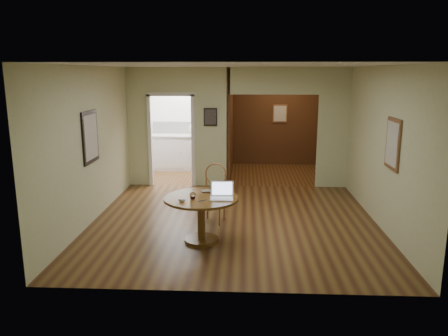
{
  "coord_description": "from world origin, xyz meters",
  "views": [
    {
      "loc": [
        0.18,
        -7.31,
        2.6
      ],
      "look_at": [
        -0.16,
        -0.2,
        1.02
      ],
      "focal_mm": 35.0,
      "sensor_mm": 36.0,
      "label": 1
    }
  ],
  "objects_px": {
    "dining_table": "(201,209)",
    "open_laptop": "(222,194)",
    "chair": "(214,190)",
    "closed_laptop": "(212,191)"
  },
  "relations": [
    {
      "from": "chair",
      "to": "closed_laptop",
      "type": "bearing_deg",
      "value": -76.6
    },
    {
      "from": "closed_laptop",
      "to": "dining_table",
      "type": "bearing_deg",
      "value": -137.79
    },
    {
      "from": "open_laptop",
      "to": "closed_laptop",
      "type": "xyz_separation_m",
      "value": [
        -0.17,
        0.32,
        -0.05
      ]
    },
    {
      "from": "dining_table",
      "to": "open_laptop",
      "type": "distance_m",
      "value": 0.41
    },
    {
      "from": "chair",
      "to": "closed_laptop",
      "type": "distance_m",
      "value": 0.69
    },
    {
      "from": "dining_table",
      "to": "chair",
      "type": "bearing_deg",
      "value": 81.92
    },
    {
      "from": "open_laptop",
      "to": "closed_laptop",
      "type": "bearing_deg",
      "value": 116.32
    },
    {
      "from": "dining_table",
      "to": "open_laptop",
      "type": "relative_size",
      "value": 3.22
    },
    {
      "from": "chair",
      "to": "open_laptop",
      "type": "bearing_deg",
      "value": -67.21
    },
    {
      "from": "dining_table",
      "to": "open_laptop",
      "type": "height_order",
      "value": "open_laptop"
    }
  ]
}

